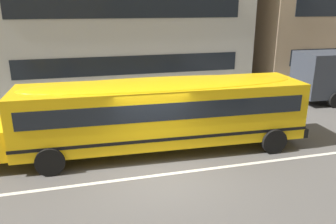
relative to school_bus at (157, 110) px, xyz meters
The scene contains 4 objects.
ground_plane 2.57m from the school_bus, 101.26° to the right, with size 400.00×400.00×0.00m, color #54514F.
sidewalk_far 6.66m from the school_bus, 93.45° to the left, with size 120.00×3.00×0.01m, color gray.
lane_centreline 2.56m from the school_bus, 101.26° to the right, with size 110.00×0.16×0.01m, color silver.
school_bus is the anchor object (origin of this frame).
Camera 1 is at (-2.14, -9.40, 5.27)m, focal length 35.49 mm.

